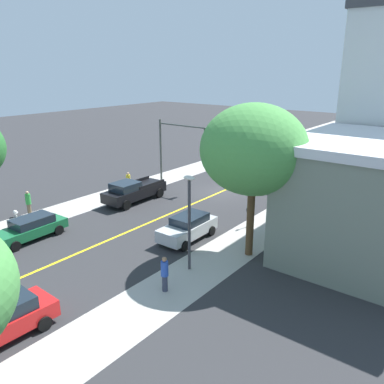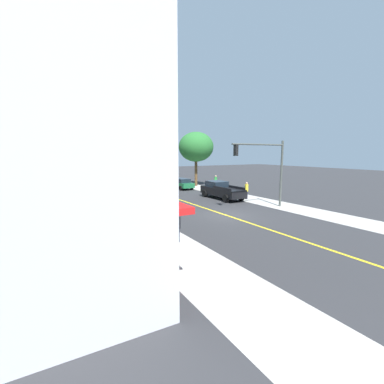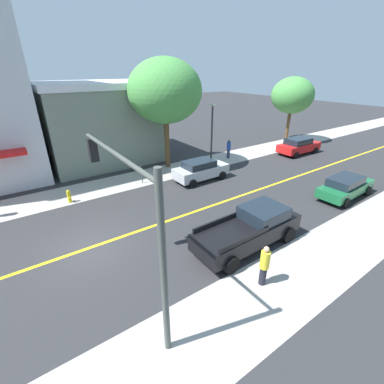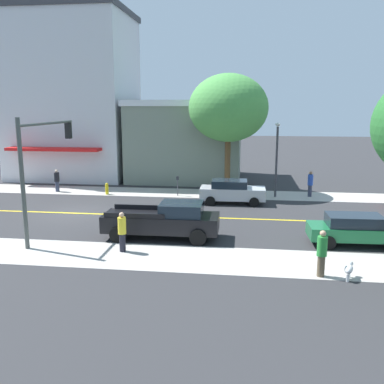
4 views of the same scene
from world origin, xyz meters
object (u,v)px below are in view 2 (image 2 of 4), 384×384
(street_lamp, at_px, (107,167))
(silver_sedan_left_curb, at_px, (139,193))
(street_tree_left_near, at_px, (95,137))
(red_sedan_left_curb, at_px, (111,182))
(green_sedan_right_curb, at_px, (181,183))
(pedestrian_black_shirt, at_px, (177,227))
(black_pickup_truck, at_px, (221,190))
(pedestrian_yellow_shirt, at_px, (246,190))
(parking_meter, at_px, (132,199))
(small_dog, at_px, (212,185))
(pedestrian_blue_shirt, at_px, (99,187))
(fire_hydrant, at_px, (158,218))
(street_tree_right_corner, at_px, (196,147))
(traffic_light_mast, at_px, (267,162))
(street_tree_left_far, at_px, (77,151))
(pedestrian_green_shirt, at_px, (216,182))

(street_lamp, xyz_separation_m, silver_sedan_left_curb, (2.51, -3.05, -2.55))
(street_tree_left_near, bearing_deg, red_sedan_left_curb, 71.96)
(street_tree_left_near, bearing_deg, green_sedan_right_curb, 28.87)
(silver_sedan_left_curb, relative_size, pedestrian_black_shirt, 2.56)
(green_sedan_right_curb, bearing_deg, black_pickup_truck, 179.11)
(pedestrian_yellow_shirt, bearing_deg, parking_meter, -41.97)
(parking_meter, xyz_separation_m, green_sedan_right_curb, (10.04, 10.26, -0.18))
(small_dog, bearing_deg, pedestrian_black_shirt, 70.15)
(red_sedan_left_curb, distance_m, pedestrian_blue_shirt, 7.49)
(fire_hydrant, bearing_deg, black_pickup_truck, 32.34)
(pedestrian_blue_shirt, bearing_deg, street_lamp, 149.13)
(red_sedan_left_curb, bearing_deg, small_dog, -119.79)
(fire_hydrant, height_order, red_sedan_left_curb, red_sedan_left_curb)
(street_tree_right_corner, relative_size, silver_sedan_left_curb, 1.82)
(fire_hydrant, bearing_deg, green_sedan_right_curb, 57.75)
(traffic_light_mast, distance_m, red_sedan_left_curb, 23.40)
(fire_hydrant, relative_size, parking_meter, 0.61)
(street_tree_left_near, xyz_separation_m, pedestrian_black_shirt, (1.85, -12.95, -5.43))
(parking_meter, height_order, pedestrian_yellow_shirt, pedestrian_yellow_shirt)
(traffic_light_mast, bearing_deg, pedestrian_yellow_shirt, -110.93)
(street_tree_right_corner, bearing_deg, fire_hydrant, -127.38)
(street_tree_left_near, height_order, green_sedan_right_curb, street_tree_left_near)
(pedestrian_yellow_shirt, relative_size, pedestrian_black_shirt, 1.08)
(fire_hydrant, relative_size, silver_sedan_left_curb, 0.20)
(red_sedan_left_curb, relative_size, small_dog, 5.64)
(street_tree_right_corner, height_order, pedestrian_yellow_shirt, street_tree_right_corner)
(red_sedan_left_curb, height_order, silver_sedan_left_curb, red_sedan_left_curb)
(green_sedan_right_curb, bearing_deg, red_sedan_left_curb, 50.44)
(street_tree_right_corner, distance_m, pedestrian_black_shirt, 26.12)
(traffic_light_mast, relative_size, green_sedan_right_curb, 1.28)
(fire_hydrant, height_order, pedestrian_blue_shirt, pedestrian_blue_shirt)
(street_tree_left_far, relative_size, pedestrian_black_shirt, 4.24)
(pedestrian_yellow_shirt, bearing_deg, street_tree_left_far, -94.34)
(traffic_light_mast, height_order, pedestrian_yellow_shirt, traffic_light_mast)
(street_tree_left_far, xyz_separation_m, pedestrian_yellow_shirt, (14.29, -20.24, -4.25))
(street_tree_left_near, height_order, pedestrian_blue_shirt, street_tree_left_near)
(parking_meter, distance_m, street_lamp, 7.51)
(silver_sedan_left_curb, relative_size, black_pickup_truck, 0.76)
(silver_sedan_left_curb, xyz_separation_m, black_pickup_truck, (8.16, -3.03, 0.09))
(red_sedan_left_curb, bearing_deg, silver_sedan_left_curb, -178.46)
(street_tree_left_near, distance_m, red_sedan_left_curb, 14.68)
(street_tree_left_near, bearing_deg, parking_meter, -58.18)
(street_tree_left_near, height_order, pedestrian_green_shirt, street_tree_left_near)
(street_lamp, relative_size, black_pickup_truck, 0.93)
(red_sedan_left_curb, bearing_deg, street_tree_right_corner, -108.95)
(street_tree_left_far, height_order, small_dog, street_tree_left_far)
(red_sedan_left_curb, height_order, pedestrian_green_shirt, pedestrian_green_shirt)
(traffic_light_mast, height_order, pedestrian_green_shirt, traffic_light_mast)
(street_lamp, bearing_deg, street_tree_left_far, 96.34)
(parking_meter, distance_m, traffic_light_mast, 12.21)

